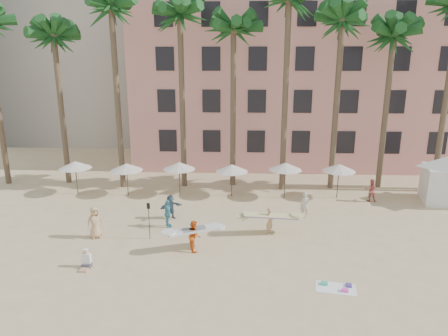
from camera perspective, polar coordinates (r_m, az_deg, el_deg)
ground at (r=19.29m, az=3.09°, el=-16.39°), size 120.00×120.00×0.00m
pink_hotel at (r=43.11m, az=12.61°, el=12.03°), size 35.00×14.00×16.00m
palm_row at (r=31.59m, az=4.27°, el=20.35°), size 44.40×5.40×16.30m
umbrella_row at (r=30.10m, az=-2.69°, el=0.20°), size 22.50×2.70×2.73m
cabana at (r=33.06m, az=29.29°, el=-0.87°), size 5.35×5.35×3.50m
beach_towel at (r=19.74m, az=15.80°, el=-16.09°), size 1.95×1.30×0.14m
carrier_yellow at (r=24.05m, az=6.60°, el=-7.25°), size 3.31×1.17×1.67m
carrier_white at (r=22.04m, az=-4.30°, el=-9.46°), size 2.86×1.57×1.72m
beachgoers at (r=25.94m, az=-1.54°, el=-5.66°), size 19.03×8.03×1.91m
paddle at (r=23.48m, az=-10.68°, el=-6.81°), size 0.18×0.04×2.23m
seated_man at (r=21.64m, az=-19.09°, el=-12.52°), size 0.43×0.75×0.98m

